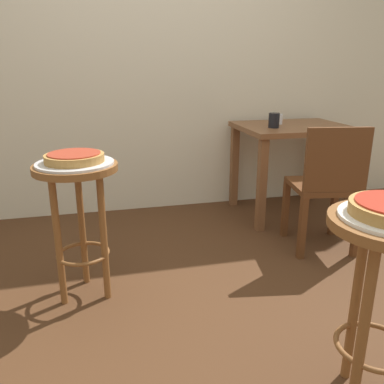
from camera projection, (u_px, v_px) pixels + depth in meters
name	position (u px, v px, depth m)	size (l,w,h in m)	color
ground_plane	(209.00, 308.00, 2.07)	(6.00, 6.00, 0.00)	#4C2D19
back_wall	(153.00, 25.00, 3.14)	(6.00, 0.10, 3.00)	beige
stool_middle	(78.00, 199.00, 2.04)	(0.42, 0.42, 0.73)	brown
serving_plate_middle	(75.00, 163.00, 1.98)	(0.38, 0.38, 0.01)	silver
pizza_middle	(74.00, 158.00, 1.98)	(0.29, 0.29, 0.05)	#B78442
dining_table	(292.00, 141.00, 3.23)	(0.86, 0.70, 0.74)	brown
cup_near_edge	(274.00, 120.00, 3.04)	(0.08, 0.08, 0.11)	black
condiment_shaker	(280.00, 119.00, 3.22)	(0.04, 0.04, 0.08)	white
wooden_chair	(327.00, 184.00, 2.59)	(0.46, 0.46, 0.85)	#5B3319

